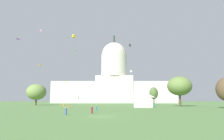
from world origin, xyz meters
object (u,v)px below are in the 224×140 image
Objects in this scene: event_tent at (142,99)px; kite_lime_low at (65,82)px; person_maroon_near_tent at (91,110)px; kite_cyan_low at (79,84)px; person_denim_mid_center at (65,111)px; kite_violet_mid at (16,40)px; person_tan_back_center at (149,106)px; person_teal_mid_left at (153,105)px; kite_gold_high at (67,39)px; kite_blue_mid at (149,79)px; kite_turquoise_high at (129,44)px; kite_red_high at (98,40)px; tree_east_near at (179,86)px; kite_white_low at (130,72)px; tree_west_near at (36,92)px; kite_green_mid at (74,52)px; kite_black_mid at (129,45)px; capitol_building at (113,82)px; person_teal_front_right at (96,108)px; person_orange_lawn_far_left at (63,105)px; kite_orange_mid at (39,65)px; person_orange_aisle_center at (68,106)px; kite_pink_high at (40,31)px; kite_yellow_mid at (73,36)px; tree_east_far at (153,93)px.

event_tent is 103.82m from kite_lime_low.
kite_cyan_low is at bearing -46.95° from person_maroon_near_tent.
person_denim_mid_center is 0.92× the size of kite_violet_mid.
person_maroon_near_tent is at bearing 27.26° from person_denim_mid_center.
person_teal_mid_left is at bearing 108.19° from person_tan_back_center.
kite_gold_high is 71.05m from kite_blue_mid.
kite_turquoise_high is at bearing -70.96° from kite_blue_mid.
person_denim_mid_center is 0.99× the size of kite_red_high.
person_maroon_near_tent is at bearing -47.24° from kite_blue_mid.
tree_east_near is 22.87m from kite_white_low.
tree_west_near is at bearing 163.96° from tree_east_near.
kite_green_mid reaches higher than kite_violet_mid.
kite_white_low is at bearing 167.42° from tree_east_near.
kite_black_mid reaches higher than tree_west_near.
tree_east_near reaches higher than person_denim_mid_center.
tree_west_near is at bearing -133.87° from kite_violet_mid.
capitol_building is 117.03m from event_tent.
kite_gold_high is (-26.08, -87.34, 16.59)m from capitol_building.
kite_turquoise_high reaches higher than kite_violet_mid.
person_teal_front_right is at bearing 123.58° from kite_white_low.
person_orange_lawn_far_left is (-21.79, -110.98, -18.57)m from capitol_building.
kite_orange_mid reaches higher than person_maroon_near_tent.
person_maroon_near_tent is at bearing -91.08° from person_tan_back_center.
kite_orange_mid is at bearing 19.98° from kite_cyan_low.
person_orange_aisle_center is at bearing 34.70° from kite_gold_high.
person_tan_back_center is 0.44× the size of kite_green_mid.
kite_violet_mid is (-49.29, -56.29, -13.62)m from kite_turquoise_high.
capitol_building reaches higher than kite_white_low.
tree_east_near is 30.31m from person_tan_back_center.
kite_pink_high reaches higher than event_tent.
event_tent is 4.39× the size of person_tan_back_center.
kite_blue_mid is at bearing 1.72° from kite_red_high.
kite_cyan_low is at bearing -138.94° from kite_lime_low.
kite_yellow_mid is at bearing 154.36° from kite_violet_mid.
person_teal_front_right is (36.76, -56.96, -6.42)m from tree_west_near.
event_tent reaches higher than person_teal_mid_left.
kite_violet_mid is at bearing -174.81° from event_tent.
kite_lime_low is (-22.76, 95.34, 16.74)m from person_orange_aisle_center.
person_teal_front_right is at bearing -57.65° from person_maroon_near_tent.
kite_white_low is (7.04, -100.04, -3.21)m from capitol_building.
person_tan_back_center is 46.28m from kite_yellow_mid.
kite_gold_high is 0.57× the size of kite_orange_mid.
kite_lime_low reaches higher than event_tent.
tree_west_near is at bearing 173.61° from person_tan_back_center.
kite_white_low is at bearing -93.97° from person_teal_mid_left.
kite_cyan_low is at bearing -100.88° from person_teal_mid_left.
kite_orange_mid reaches higher than tree_east_far.
person_teal_mid_left is 0.49× the size of kite_orange_mid.
kite_violet_mid is at bearing 108.33° from person_denim_mid_center.
kite_red_high is at bearing -161.78° from person_teal_front_right.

